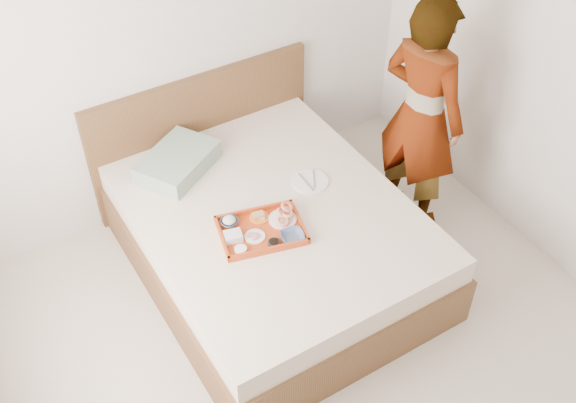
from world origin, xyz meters
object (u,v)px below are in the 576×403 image
Objects in this scene: dinner_plate at (310,182)px; bed at (273,239)px; tray at (261,230)px; person at (421,116)px.

bed is at bearing -164.73° from dinner_plate.
tray is 0.29× the size of person.
dinner_plate is (0.49, 0.23, -0.02)m from tray.
tray reaches higher than bed.
person is (0.76, -0.13, 0.30)m from dinner_plate.
bed is 4.06× the size of tray.
tray is at bearing -154.95° from dinner_plate.
person is (1.25, 0.10, 0.29)m from tray.
dinner_plate reaches higher than bed.
dinner_plate is at bearing 15.27° from bed.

